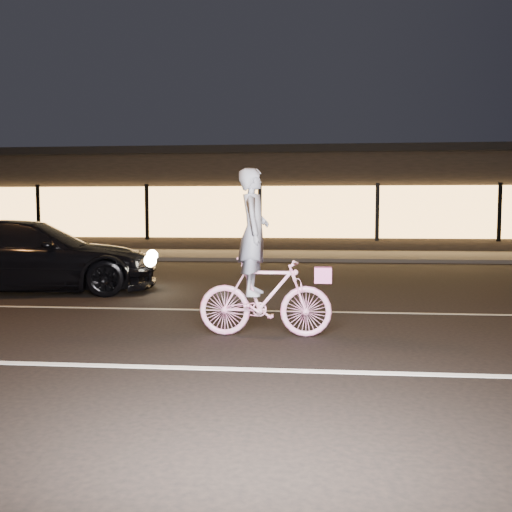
# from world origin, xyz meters

# --- Properties ---
(ground) EXTENTS (90.00, 90.00, 0.00)m
(ground) POSITION_xyz_m (0.00, 0.00, 0.00)
(ground) COLOR black
(ground) RESTS_ON ground
(lane_stripe_near) EXTENTS (60.00, 0.12, 0.01)m
(lane_stripe_near) POSITION_xyz_m (0.00, -1.50, 0.00)
(lane_stripe_near) COLOR silver
(lane_stripe_near) RESTS_ON ground
(lane_stripe_far) EXTENTS (60.00, 0.10, 0.01)m
(lane_stripe_far) POSITION_xyz_m (0.00, 2.00, 0.00)
(lane_stripe_far) COLOR gray
(lane_stripe_far) RESTS_ON ground
(sidewalk) EXTENTS (30.00, 4.00, 0.12)m
(sidewalk) POSITION_xyz_m (0.00, 13.00, 0.06)
(sidewalk) COLOR #383533
(sidewalk) RESTS_ON ground
(storefront) EXTENTS (25.40, 8.42, 4.20)m
(storefront) POSITION_xyz_m (0.00, 18.97, 2.15)
(storefront) COLOR black
(storefront) RESTS_ON ground
(cyclist) EXTENTS (1.76, 0.61, 2.22)m
(cyclist) POSITION_xyz_m (1.36, 0.10, 0.79)
(cyclist) COLOR #FF49AB
(cyclist) RESTS_ON ground
(sedan) EXTENTS (5.43, 3.25, 1.47)m
(sedan) POSITION_xyz_m (-3.69, 3.71, 0.74)
(sedan) COLOR black
(sedan) RESTS_ON ground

